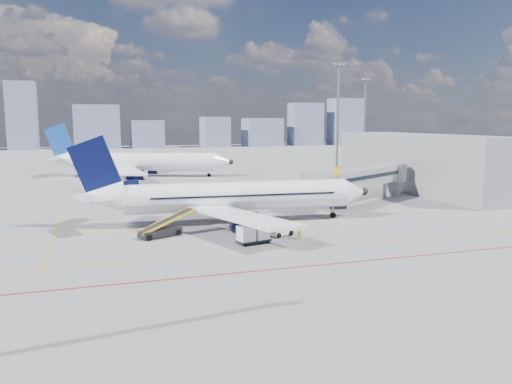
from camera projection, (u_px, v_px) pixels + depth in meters
The scene contains 13 objects.
ground at pixel (250, 237), 53.52m from camera, with size 420.00×420.00×0.00m, color slate.
apron_markings at pixel (255, 246), 49.65m from camera, with size 90.00×35.12×0.01m.
jet_bridge at pixel (365, 178), 75.99m from camera, with size 23.55×15.78×6.30m.
terminal_block at pixel (421, 162), 89.32m from camera, with size 10.00×42.00×10.00m.
floodlight_mast_ne at pixel (338, 116), 114.89m from camera, with size 3.20×0.61×25.45m.
floodlight_mast_far at pixel (365, 117), 156.01m from camera, with size 3.20×0.61×25.45m.
distant_skyline at pixel (129, 124), 230.95m from camera, with size 241.07×15.11×31.40m.
main_aircraft at pixel (227, 197), 60.33m from camera, with size 36.52×31.79×10.79m.
second_aircraft at pixel (138, 162), 112.05m from camera, with size 41.13×34.96×12.41m.
baggage_tug at pixel (280, 229), 53.71m from camera, with size 2.75×2.23×1.68m.
cargo_dolly at pixel (253, 234), 50.45m from camera, with size 3.71×2.30×1.89m.
belt_loader at pixel (161, 230), 53.51m from camera, with size 6.55×3.97×2.69m.
ramp_worker at pixel (300, 230), 52.41m from camera, with size 0.72×0.47×1.96m, color #FFFD1A.
Camera 1 is at (-15.17, -50.06, 12.30)m, focal length 35.00 mm.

